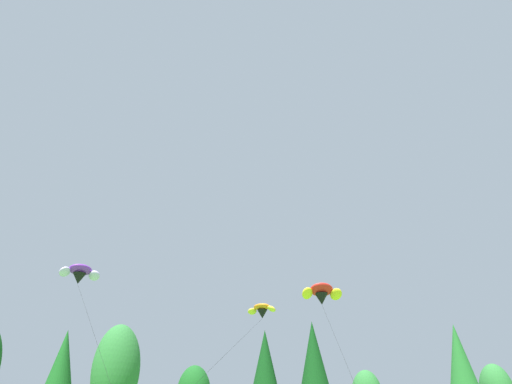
# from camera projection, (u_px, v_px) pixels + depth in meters

# --- Properties ---
(treeline_tree_d) EXTENTS (4.41, 4.41, 12.78)m
(treeline_tree_d) POSITION_uv_depth(u_px,v_px,m) (61.00, 371.00, 53.67)
(treeline_tree_d) COLOR #472D19
(treeline_tree_d) RESTS_ON ground_plane
(treeline_tree_e) EXTENTS (5.25, 5.25, 12.77)m
(treeline_tree_e) POSITION_uv_depth(u_px,v_px,m) (116.00, 371.00, 50.47)
(treeline_tree_e) COLOR #472D19
(treeline_tree_e) RESTS_ON ground_plane
(treeline_tree_g) EXTENTS (4.57, 4.57, 13.48)m
(treeline_tree_g) POSITION_uv_depth(u_px,v_px,m) (265.00, 371.00, 57.64)
(treeline_tree_g) COLOR #472D19
(treeline_tree_g) RESTS_ON ground_plane
(treeline_tree_h) EXTENTS (4.80, 4.80, 14.54)m
(treeline_tree_h) POSITION_uv_depth(u_px,v_px,m) (314.00, 365.00, 57.62)
(treeline_tree_h) COLOR #472D19
(treeline_tree_h) RESTS_ON ground_plane
(treeline_tree_j) EXTENTS (4.85, 4.85, 14.79)m
(treeline_tree_j) POSITION_uv_depth(u_px,v_px,m) (461.00, 366.00, 60.54)
(treeline_tree_j) COLOR #472D19
(treeline_tree_j) RESTS_ON ground_plane
(parafoil_kite_high_orange) EXTENTS (10.43, 13.16, 10.05)m
(parafoil_kite_high_orange) POSITION_uv_depth(u_px,v_px,m) (262.00, 310.00, 38.08)
(parafoil_kite_high_orange) COLOR orange
(parafoil_kite_mid_red_yellow) EXTENTS (4.34, 14.00, 11.51)m
(parafoil_kite_mid_red_yellow) POSITION_uv_depth(u_px,v_px,m) (322.00, 294.00, 37.51)
(parafoil_kite_mid_red_yellow) COLOR red
(parafoil_kite_far_purple) EXTENTS (7.84, 14.93, 13.12)m
(parafoil_kite_far_purple) POSITION_uv_depth(u_px,v_px,m) (80.00, 274.00, 38.22)
(parafoil_kite_far_purple) COLOR purple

